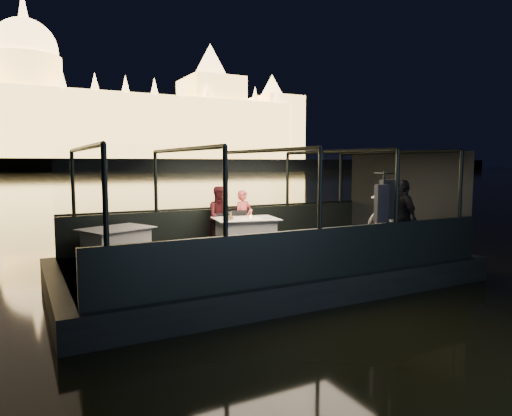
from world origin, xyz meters
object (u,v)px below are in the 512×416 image
dining_table_central (246,234)px  passenger_stripe (384,220)px  wine_bottle (227,214)px  chair_port_left (223,230)px  person_man_maroon (221,216)px  dining_table_aft (117,244)px  person_woman_coral (243,215)px  coat_stand (383,221)px  passenger_dark (402,219)px  chair_port_right (242,229)px

dining_table_central → passenger_stripe: size_ratio=0.95×
dining_table_central → wine_bottle: size_ratio=5.49×
chair_port_left → person_man_maroon: person_man_maroon is taller
dining_table_aft → wine_bottle: 2.41m
dining_table_aft → person_woman_coral: size_ratio=0.99×
passenger_stripe → coat_stand: bearing=128.2°
chair_port_left → passenger_stripe: (2.49, -2.75, 0.40)m
coat_stand → passenger_dark: size_ratio=1.12×
passenger_dark → person_woman_coral: bearing=-126.5°
dining_table_central → coat_stand: bearing=-57.6°
dining_table_central → coat_stand: size_ratio=0.77×
chair_port_right → person_man_maroon: person_man_maroon is taller
dining_table_central → dining_table_aft: bearing=177.0°
chair_port_left → person_man_maroon: 0.37m
person_woman_coral → passenger_stripe: bearing=-69.8°
coat_stand → person_woman_coral: 3.67m
dining_table_central → chair_port_right: chair_port_right is taller
chair_port_left → passenger_stripe: bearing=-53.4°
dining_table_central → chair_port_left: 0.62m
dining_table_aft → chair_port_right: 3.06m
person_man_maroon → passenger_dark: size_ratio=0.87×
dining_table_central → coat_stand: coat_stand is taller
dining_table_central → chair_port_left: (-0.34, 0.51, 0.06)m
person_woman_coral → wine_bottle: bearing=-143.2°
coat_stand → wine_bottle: coat_stand is taller
dining_table_aft → dining_table_central: bearing=-3.0°
chair_port_left → wine_bottle: bearing=-113.1°
dining_table_aft → coat_stand: coat_stand is taller
dining_table_aft → chair_port_right: chair_port_right is taller
dining_table_central → chair_port_left: chair_port_left is taller
dining_table_central → dining_table_aft: 2.91m
dining_table_central → person_man_maroon: 0.87m
chair_port_right → wine_bottle: wine_bottle is taller
passenger_stripe → person_man_maroon: bearing=34.0°
chair_port_left → person_man_maroon: bearing=79.8°
chair_port_right → passenger_dark: passenger_dark is taller
dining_table_aft → chair_port_left: bearing=8.0°
chair_port_left → chair_port_right: chair_port_right is taller
dining_table_central → wine_bottle: bearing=-154.0°
person_woman_coral → passenger_dark: passenger_dark is taller
dining_table_central → person_woman_coral: 0.86m
chair_port_right → person_woman_coral: bearing=67.1°
chair_port_left → coat_stand: (2.04, -3.18, 0.45)m
person_man_maroon → passenger_dark: bearing=-42.4°
wine_bottle → dining_table_central: bearing=26.0°
person_woman_coral → passenger_stripe: 3.49m
chair_port_left → chair_port_right: size_ratio=0.95×
person_woman_coral → person_man_maroon: bearing=168.1°
person_man_maroon → passenger_stripe: 3.85m
dining_table_aft → wine_bottle: bearing=-10.8°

